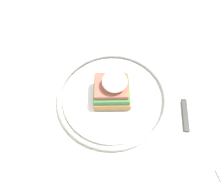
{
  "coord_description": "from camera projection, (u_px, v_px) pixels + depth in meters",
  "views": [
    {
      "loc": [
        -0.04,
        -0.25,
        1.21
      ],
      "look_at": [
        -0.03,
        0.01,
        0.78
      ],
      "focal_mm": 35.0,
      "sensor_mm": 36.0,
      "label": 1
    }
  ],
  "objects": [
    {
      "name": "ground_plane",
      "position": [
        118.0,
        169.0,
        1.16
      ],
      "size": [
        6.0,
        6.0,
        0.0
      ],
      "primitive_type": "plane",
      "color": "#9E9993"
    },
    {
      "name": "knife",
      "position": [
        184.0,
        102.0,
        0.52
      ],
      "size": [
        0.03,
        0.18,
        0.01
      ],
      "color": "#2D2D2D",
      "rests_on": "dining_table"
    },
    {
      "name": "plate",
      "position": [
        112.0,
        97.0,
        0.52
      ],
      "size": [
        0.26,
        0.26,
        0.02
      ],
      "color": "silver",
      "rests_on": "dining_table"
    },
    {
      "name": "sandwich",
      "position": [
        112.0,
        88.0,
        0.49
      ],
      "size": [
        0.08,
        0.08,
        0.08
      ],
      "color": "#9E703D",
      "rests_on": "plate"
    },
    {
      "name": "fork",
      "position": [
        45.0,
        96.0,
        0.53
      ],
      "size": [
        0.03,
        0.16,
        0.0
      ],
      "color": "silver",
      "rests_on": "dining_table"
    },
    {
      "name": "dining_table",
      "position": [
        124.0,
        120.0,
        0.62
      ],
      "size": [
        1.01,
        0.91,
        0.75
      ],
      "color": "beige",
      "rests_on": "ground_plane"
    }
  ]
}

